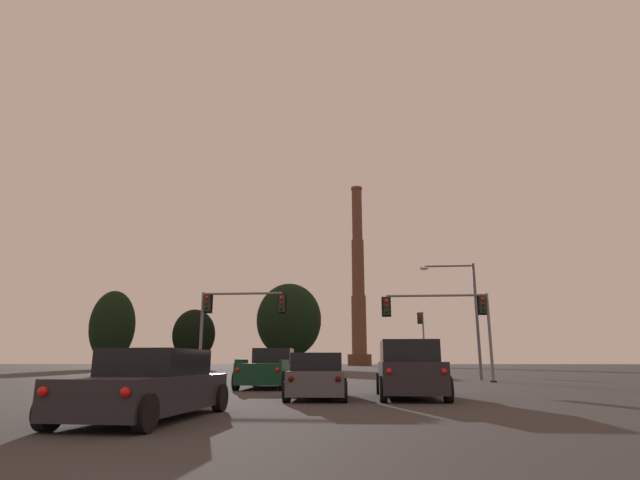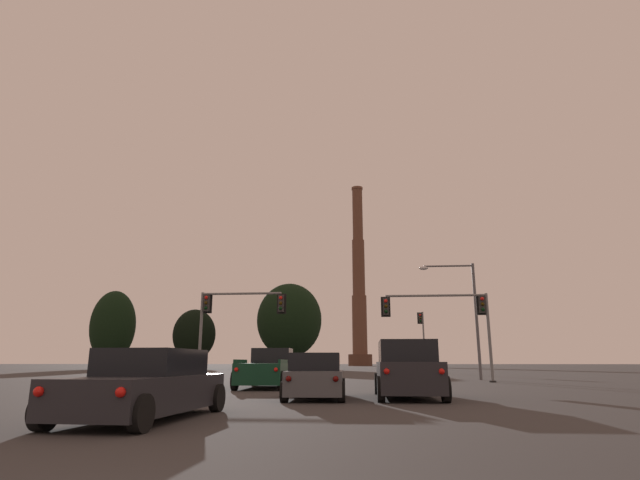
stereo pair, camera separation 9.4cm
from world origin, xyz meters
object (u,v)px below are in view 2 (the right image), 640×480
at_px(hatchback_center_lane_second, 316,378).
at_px(sedan_left_lane_third, 147,386).
at_px(traffic_light_far_right, 422,333).
at_px(street_lamp, 466,305).
at_px(smokestack, 359,292).
at_px(suv_right_lane_second, 407,370).
at_px(traffic_light_overhead_right, 450,313).
at_px(pickup_truck_left_lane_front, 268,370).
at_px(traffic_light_overhead_left, 230,312).

xyz_separation_m(hatchback_center_lane_second, sedan_left_lane_third, (-2.93, -6.26, 0.00)).
height_order(traffic_light_far_right, street_lamp, street_lamp).
height_order(street_lamp, smokestack, smokestack).
relative_size(hatchback_center_lane_second, street_lamp, 0.53).
xyz_separation_m(suv_right_lane_second, traffic_light_far_right, (4.93, 38.50, 3.36)).
xyz_separation_m(suv_right_lane_second, traffic_light_overhead_right, (3.81, 13.61, 3.14)).
xyz_separation_m(traffic_light_overhead_right, smokestack, (-6.56, 126.98, 18.59)).
bearing_deg(traffic_light_overhead_right, traffic_light_far_right, 87.43).
bearing_deg(pickup_truck_left_lane_front, suv_right_lane_second, -49.07).
relative_size(suv_right_lane_second, traffic_light_overhead_right, 0.75).
bearing_deg(smokestack, suv_right_lane_second, -88.88).
xyz_separation_m(hatchback_center_lane_second, traffic_light_far_right, (7.92, 39.16, 3.59)).
bearing_deg(traffic_light_overhead_left, suv_right_lane_second, -53.64).
xyz_separation_m(pickup_truck_left_lane_front, suv_right_lane_second, (5.94, -6.44, 0.09)).
height_order(sedan_left_lane_third, traffic_light_overhead_right, traffic_light_overhead_right).
distance_m(sedan_left_lane_third, suv_right_lane_second, 9.11).
bearing_deg(pickup_truck_left_lane_front, traffic_light_overhead_right, 34.57).
distance_m(sedan_left_lane_third, pickup_truck_left_lane_front, 13.36).
relative_size(hatchback_center_lane_second, smokestack, 0.07).
height_order(pickup_truck_left_lane_front, smokestack, smokestack).
bearing_deg(hatchback_center_lane_second, suv_right_lane_second, 10.10).
distance_m(hatchback_center_lane_second, street_lamp, 20.62).
bearing_deg(traffic_light_overhead_left, traffic_light_far_right, 60.10).
height_order(suv_right_lane_second, traffic_light_far_right, traffic_light_far_right).
height_order(traffic_light_overhead_left, smokestack, smokestack).
bearing_deg(sedan_left_lane_third, smokestack, 91.61).
bearing_deg(suv_right_lane_second, street_lamp, 72.33).
xyz_separation_m(hatchback_center_lane_second, smokestack, (0.25, 141.24, 21.96)).
bearing_deg(hatchback_center_lane_second, smokestack, 87.64).
distance_m(hatchback_center_lane_second, smokestack, 142.94).
relative_size(hatchback_center_lane_second, traffic_light_far_right, 0.64).
bearing_deg(traffic_light_far_right, street_lamp, -88.20).
height_order(hatchback_center_lane_second, traffic_light_overhead_right, traffic_light_overhead_right).
relative_size(hatchback_center_lane_second, sedan_left_lane_third, 0.87).
relative_size(suv_right_lane_second, street_lamp, 0.63).
relative_size(pickup_truck_left_lane_front, traffic_light_overhead_left, 1.01).
xyz_separation_m(traffic_light_far_right, smokestack, (-7.68, 102.09, 18.36)).
distance_m(hatchback_center_lane_second, traffic_light_overhead_left, 15.70).
bearing_deg(hatchback_center_lane_second, pickup_truck_left_lane_front, 110.26).
bearing_deg(pickup_truck_left_lane_front, hatchback_center_lane_second, -69.24).
distance_m(traffic_light_far_right, smokestack, 104.01).
relative_size(sedan_left_lane_third, traffic_light_overhead_right, 0.73).
bearing_deg(pickup_truck_left_lane_front, street_lamp, 42.32).
distance_m(sedan_left_lane_third, traffic_light_far_right, 46.83).
bearing_deg(traffic_light_overhead_left, smokestack, 86.90).
distance_m(hatchback_center_lane_second, traffic_light_far_right, 40.11).
bearing_deg(street_lamp, traffic_light_overhead_left, -163.64).
bearing_deg(traffic_light_far_right, suv_right_lane_second, -97.29).
distance_m(sedan_left_lane_third, smokestack, 149.16).
distance_m(traffic_light_overhead_right, street_lamp, 4.46).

